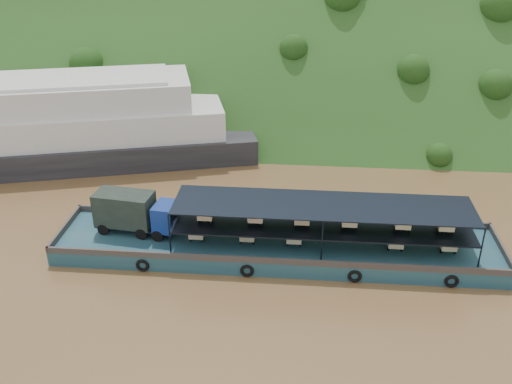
{
  "coord_description": "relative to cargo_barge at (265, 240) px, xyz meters",
  "views": [
    {
      "loc": [
        1.89,
        -40.26,
        24.96
      ],
      "look_at": [
        -2.0,
        3.0,
        3.2
      ],
      "focal_mm": 40.0,
      "sensor_mm": 36.0,
      "label": 1
    }
  ],
  "objects": [
    {
      "name": "passenger_ferry",
      "position": [
        -25.19,
        16.72,
        2.81
      ],
      "size": [
        46.3,
        22.71,
        9.1
      ],
      "rotation": [
        0.0,
        0.0,
        0.27
      ],
      "color": "black",
      "rests_on": "ground"
    },
    {
      "name": "cargo_barge",
      "position": [
        0.0,
        0.0,
        0.0
      ],
      "size": [
        35.0,
        7.18,
        4.57
      ],
      "color": "#16384F",
      "rests_on": "ground"
    },
    {
      "name": "ground",
      "position": [
        0.87,
        1.37,
        -1.13
      ],
      "size": [
        160.0,
        160.0,
        0.0
      ],
      "primitive_type": "plane",
      "color": "brown",
      "rests_on": "ground"
    },
    {
      "name": "hillside",
      "position": [
        0.87,
        37.37,
        -1.13
      ],
      "size": [
        140.0,
        39.6,
        39.6
      ],
      "primitive_type": "cube",
      "rotation": [
        0.79,
        0.0,
        0.0
      ],
      "color": "#1F3B15",
      "rests_on": "ground"
    }
  ]
}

